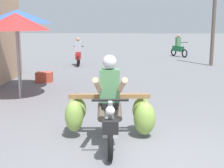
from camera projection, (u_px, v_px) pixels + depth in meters
The scene contains 8 objects.
ground_plane at pixel (143, 166), 4.70m from camera, with size 120.00×120.00×0.00m, color slate.
motorbike_main_loaded at pixel (111, 111), 5.68m from camera, with size 1.73×1.86×1.58m.
motorbike_distant_ahead_left at pixel (78, 54), 15.61m from camera, with size 0.50×1.62×1.40m.
motorbike_distant_ahead_right at pixel (178, 48), 19.77m from camera, with size 0.89×1.46×1.40m.
market_umbrella_near_shop at pixel (17, 16), 9.50m from camera, with size 2.11×2.11×2.50m.
market_umbrella_further_along at pixel (16, 22), 8.49m from camera, with size 1.84×1.84×2.38m.
produce_crate at pixel (44, 77), 11.33m from camera, with size 0.56×0.40×0.36m, color #CC4C38.
utility_pole at pixel (215, 6), 15.17m from camera, with size 0.18×0.18×5.76m, color brown.
Camera 1 is at (-0.29, -4.39, 2.11)m, focal length 50.32 mm.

